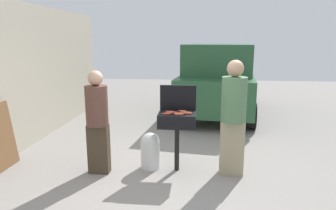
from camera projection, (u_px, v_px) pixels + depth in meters
ground_plane at (179, 173)px, 4.94m from camera, size 24.00×24.00×0.00m
house_wall_side at (18, 77)px, 5.92m from camera, size 0.24×8.00×2.86m
bbq_grill at (177, 122)px, 4.90m from camera, size 0.60×0.44×0.98m
grill_lid_open at (178, 98)px, 5.04m from camera, size 0.60×0.05×0.42m
hot_dog_0 at (168, 113)px, 4.81m from camera, size 0.13×0.03×0.03m
hot_dog_1 at (178, 114)px, 4.76m from camera, size 0.13×0.04×0.03m
hot_dog_2 at (173, 112)px, 4.86m from camera, size 0.13×0.04×0.03m
hot_dog_3 at (187, 113)px, 4.84m from camera, size 0.13×0.04×0.03m
hot_dog_4 at (185, 112)px, 4.87m from camera, size 0.13×0.03×0.03m
hot_dog_5 at (182, 111)px, 4.96m from camera, size 0.13×0.03×0.03m
hot_dog_6 at (187, 113)px, 4.79m from camera, size 0.13×0.04×0.03m
hot_dog_7 at (180, 114)px, 4.74m from camera, size 0.13×0.03×0.03m
hot_dog_8 at (179, 113)px, 4.82m from camera, size 0.13×0.04×0.03m
hot_dog_9 at (166, 114)px, 4.76m from camera, size 0.13×0.04×0.03m
hot_dog_10 at (170, 112)px, 4.91m from camera, size 0.13×0.04×0.03m
propane_tank at (150, 150)px, 5.09m from camera, size 0.32×0.32×0.62m
person_left at (97, 119)px, 4.80m from camera, size 0.35×0.35×1.67m
person_right at (233, 114)px, 4.71m from camera, size 0.39×0.39×1.84m
parked_minivan at (218, 79)px, 8.80m from camera, size 2.47×4.60×2.02m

